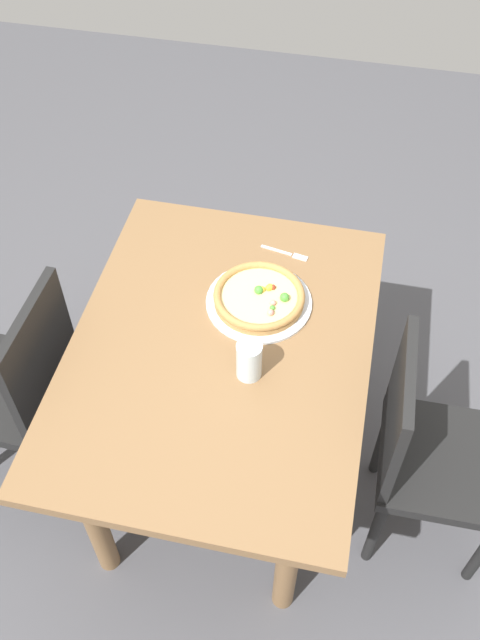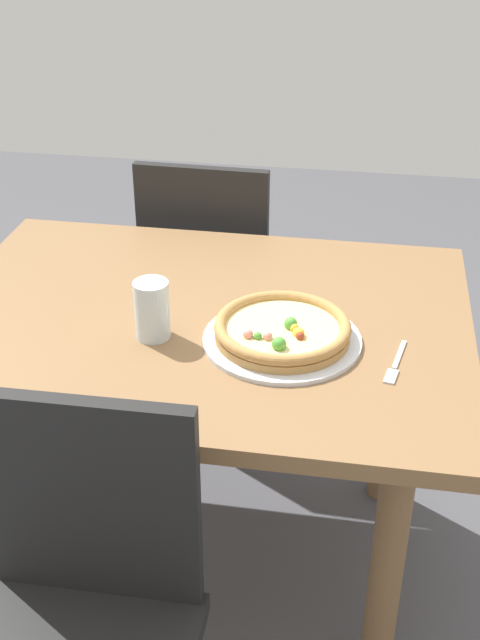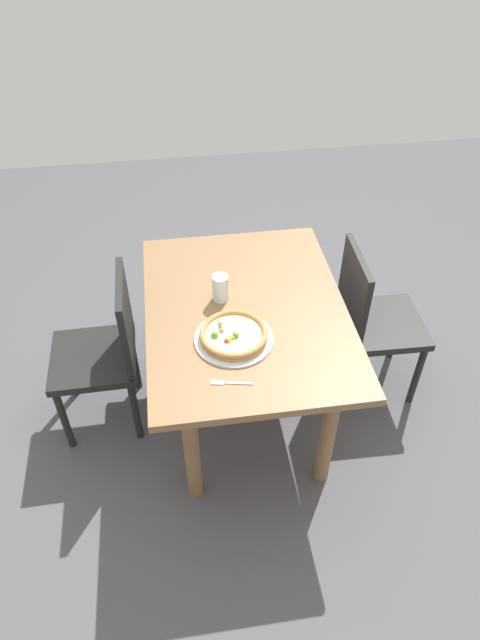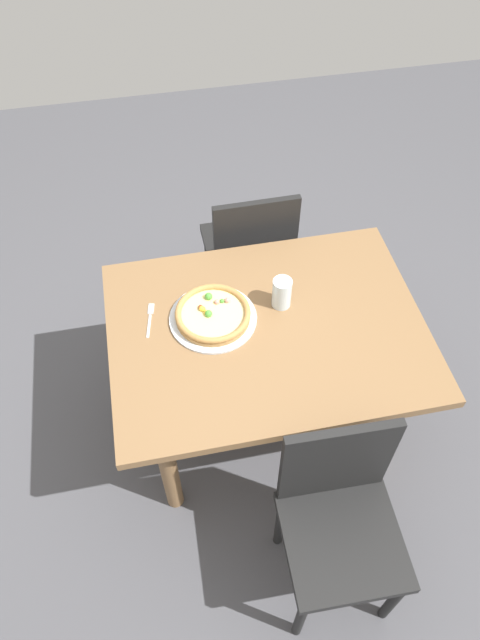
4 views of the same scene
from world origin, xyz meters
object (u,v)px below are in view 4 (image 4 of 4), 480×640
object	(u,v)px
dining_table	(266,345)
chair_far	(250,251)
chair_near	(339,516)
pizza	(213,314)
drinking_glass	(282,293)
fork	(150,317)
plate	(213,318)

from	to	relation	value
dining_table	chair_far	distance (m)	0.68
chair_near	pizza	world-z (taller)	chair_near
drinking_glass	fork	bearing A→B (deg)	176.51
pizza	drinking_glass	world-z (taller)	drinking_glass
pizza	chair_near	bearing A→B (deg)	-67.89
pizza	fork	distance (m)	0.24
fork	drinking_glass	world-z (taller)	drinking_glass
fork	drinking_glass	size ratio (longest dim) A/B	1.28
chair_near	pizza	distance (m)	0.85
dining_table	pizza	xyz separation A→B (m)	(-0.19, 0.08, 0.14)
dining_table	drinking_glass	distance (m)	0.22
chair_near	drinking_glass	xyz separation A→B (m)	(-0.03, 0.77, 0.31)
dining_table	chair_far	world-z (taller)	chair_far
chair_near	drinking_glass	bearing A→B (deg)	-86.13
chair_near	chair_far	bearing A→B (deg)	-86.91
plate	fork	xyz separation A→B (m)	(-0.24, 0.05, -0.00)
fork	drinking_glass	distance (m)	0.51
drinking_glass	chair_far	bearing A→B (deg)	90.37
chair_near	fork	world-z (taller)	chair_near
chair_far	fork	world-z (taller)	chair_far
chair_far	fork	size ratio (longest dim) A/B	5.26
dining_table	chair_far	bearing A→B (deg)	83.50
pizza	fork	xyz separation A→B (m)	(-0.24, 0.05, -0.03)
chair_far	plate	world-z (taller)	chair_far
plate	chair_near	bearing A→B (deg)	-67.87
fork	plate	bearing A→B (deg)	-92.12
plate	pizza	distance (m)	0.03
plate	drinking_glass	size ratio (longest dim) A/B	2.60
chair_far	plate	size ratio (longest dim) A/B	2.60
plate	drinking_glass	distance (m)	0.28
chair_far	fork	xyz separation A→B (m)	(-0.50, -0.53, 0.25)
drinking_glass	dining_table	bearing A→B (deg)	-127.16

